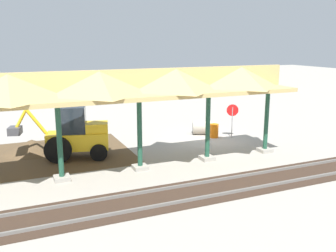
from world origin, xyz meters
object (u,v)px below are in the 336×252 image
(stop_sign, at_px, (232,114))
(backhoe, at_px, (75,135))
(concrete_pipe, at_px, (203,128))
(traffic_barrel, at_px, (214,131))

(stop_sign, height_order, backhoe, backhoe)
(concrete_pipe, bearing_deg, backhoe, 12.43)
(stop_sign, xyz_separation_m, backhoe, (10.13, 0.44, -0.30))
(backhoe, xyz_separation_m, traffic_barrel, (-9.08, -0.91, -0.82))
(stop_sign, relative_size, backhoe, 0.43)
(stop_sign, height_order, traffic_barrel, stop_sign)
(stop_sign, height_order, concrete_pipe, stop_sign)
(concrete_pipe, relative_size, traffic_barrel, 1.90)
(stop_sign, bearing_deg, traffic_barrel, -24.14)
(stop_sign, relative_size, concrete_pipe, 1.28)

